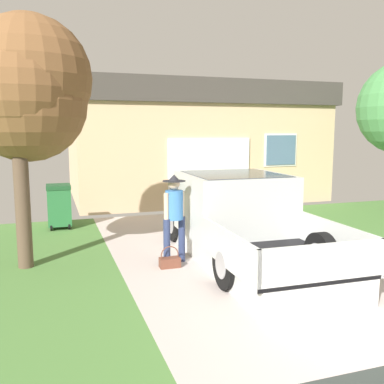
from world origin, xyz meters
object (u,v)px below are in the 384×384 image
Objects in this scene: handbag at (170,261)px; house_with_garage at (189,141)px; front_yard_tree at (26,90)px; pickup_truck at (237,219)px; person_with_hat at (174,210)px; wheeled_trash_bin at (59,205)px.

house_with_garage is at bearing 69.70° from handbag.
house_with_garage reaches higher than handbag.
pickup_truck is at bearing -11.80° from front_yard_tree.
handbag is at bearing -166.77° from pickup_truck.
person_with_hat is at bearing -109.86° from house_with_garage.
handbag is 0.09× the size of front_yard_tree.
person_with_hat is 3.50m from front_yard_tree.
house_with_garage is (1.66, 8.23, 1.37)m from pickup_truck.
pickup_truck is 1.10× the size of front_yard_tree.
pickup_truck is 4.70m from front_yard_tree.
person_with_hat is at bearing 55.22° from handbag.
house_with_garage reaches higher than pickup_truck.
front_yard_tree is at bearing -126.79° from house_with_garage.
person_with_hat is at bearing -62.31° from wheeled_trash_bin.
front_yard_tree is 4.07× the size of wheeled_trash_bin.
pickup_truck reaches higher than wheeled_trash_bin.
person_with_hat is 0.37× the size of front_yard_tree.
handbag is (-1.51, -0.32, -0.63)m from pickup_truck.
house_with_garage is at bearing 79.81° from pickup_truck.
handbag is 9.33m from house_with_garage.
person_with_hat is 8.92m from house_with_garage.
wheeled_trash_bin is (-5.02, -4.49, -1.50)m from house_with_garage.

